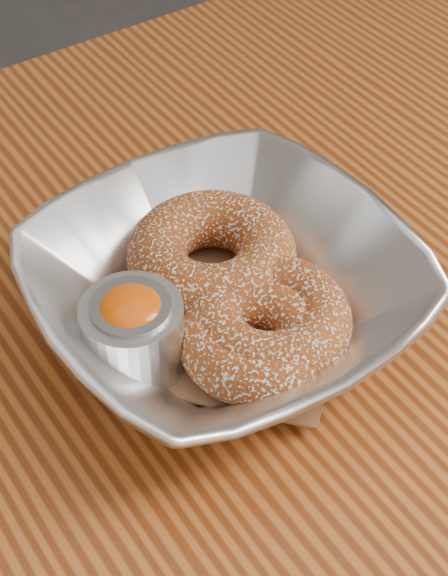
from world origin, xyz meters
TOP-DOWN VIEW (x-y plane):
  - table at (0.00, 0.00)m, footprint 1.20×0.80m
  - serving_bowl at (-0.09, 0.05)m, footprint 0.23×0.23m
  - parchment at (-0.09, 0.05)m, footprint 0.20×0.20m
  - donut_back at (-0.08, 0.08)m, footprint 0.11×0.11m
  - donut_front at (-0.10, 0.01)m, footprint 0.12×0.12m
  - donut_extra at (-0.09, 0.02)m, footprint 0.10×0.10m
  - ramekin at (-0.16, 0.05)m, footprint 0.06×0.06m

SIDE VIEW (x-z plane):
  - table at x=0.00m, z-range 0.28..1.03m
  - parchment at x=-0.09m, z-range 0.76..0.76m
  - donut_front at x=-0.10m, z-range 0.76..0.79m
  - donut_extra at x=-0.09m, z-range 0.76..0.79m
  - serving_bowl at x=-0.09m, z-range 0.75..0.81m
  - donut_back at x=-0.08m, z-range 0.76..0.80m
  - ramekin at x=-0.16m, z-range 0.76..0.81m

